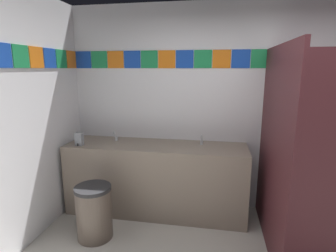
% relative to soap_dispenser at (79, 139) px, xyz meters
% --- Properties ---
extents(wall_back, '(4.35, 0.09, 2.64)m').
position_rel_soap_dispenser_xyz_m(wall_back, '(1.93, 0.54, 0.35)').
color(wall_back, silver).
rests_on(wall_back, ground_plane).
extents(vanity_counter, '(2.25, 0.62, 0.89)m').
position_rel_soap_dispenser_xyz_m(vanity_counter, '(0.93, 0.19, -0.52)').
color(vanity_counter, gray).
rests_on(vanity_counter, ground_plane).
extents(faucet_left, '(0.04, 0.10, 0.14)m').
position_rel_soap_dispenser_xyz_m(faucet_left, '(0.37, 0.28, -0.03)').
color(faucet_left, silver).
rests_on(faucet_left, vanity_counter).
extents(faucet_right, '(0.04, 0.10, 0.14)m').
position_rel_soap_dispenser_xyz_m(faucet_right, '(1.49, 0.28, -0.03)').
color(faucet_right, silver).
rests_on(faucet_right, vanity_counter).
extents(soap_dispenser, '(0.09, 0.09, 0.16)m').
position_rel_soap_dispenser_xyz_m(soap_dispenser, '(0.00, 0.00, 0.00)').
color(soap_dispenser, gray).
rests_on(soap_dispenser, vanity_counter).
extents(stall_divider, '(0.92, 1.46, 2.06)m').
position_rel_soap_dispenser_xyz_m(stall_divider, '(2.41, -0.49, 0.05)').
color(stall_divider, '#471E23').
rests_on(stall_divider, ground_plane).
extents(toilet, '(0.39, 0.49, 0.74)m').
position_rel_soap_dispenser_xyz_m(toilet, '(2.75, 0.10, -0.67)').
color(toilet, white).
rests_on(toilet, ground_plane).
extents(trash_bin, '(0.39, 0.39, 0.60)m').
position_rel_soap_dispenser_xyz_m(trash_bin, '(0.39, -0.49, -0.68)').
color(trash_bin, brown).
rests_on(trash_bin, ground_plane).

